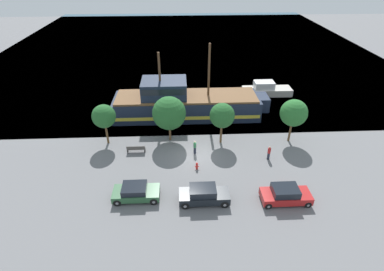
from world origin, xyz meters
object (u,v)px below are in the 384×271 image
pirate_ship (184,103)px  pedestrian_walking_near (195,147)px  bench_promenade_east (136,149)px  pedestrian_walking_far (269,153)px  fire_hydrant (197,166)px  parked_car_curb_front (204,195)px  parked_car_curb_mid (286,195)px  parked_car_curb_rear (136,192)px  moored_boat_dockside (266,90)px

pirate_ship → pedestrian_walking_near: size_ratio=12.68×
pedestrian_walking_near → pirate_ship: bearing=95.9°
bench_promenade_east → pedestrian_walking_far: bearing=-7.6°
fire_hydrant → pedestrian_walking_near: bearing=91.2°
pedestrian_walking_near → pedestrian_walking_far: bearing=-10.4°
fire_hydrant → pedestrian_walking_far: size_ratio=0.48×
parked_car_curb_front → parked_car_curb_mid: parked_car_curb_front is taller
parked_car_curb_front → parked_car_curb_rear: size_ratio=1.07×
fire_hydrant → parked_car_curb_mid: bearing=-33.3°
parked_car_curb_rear → pedestrian_walking_near: (5.59, 6.65, 0.10)m
pirate_ship → moored_boat_dockside: pirate_ship is taller
moored_boat_dockside → pedestrian_walking_far: (-3.96, -16.45, 0.03)m
moored_boat_dockside → parked_car_curb_mid: bearing=-100.4°
moored_boat_dockside → pirate_ship: bearing=-153.9°
bench_promenade_east → pedestrian_walking_near: 6.42m
pirate_ship → bench_promenade_east: pirate_ship is taller
parked_car_curb_rear → pedestrian_walking_far: (13.29, 5.24, 0.10)m
parked_car_curb_rear → bench_promenade_east: parked_car_curb_rear is taller
parked_car_curb_rear → moored_boat_dockside: bearing=51.5°
moored_boat_dockside → fire_hydrant: (-11.61, -17.78, -0.36)m
fire_hydrant → pedestrian_walking_far: pedestrian_walking_far is taller
pirate_ship → moored_boat_dockside: 14.04m
pedestrian_walking_near → parked_car_curb_rear: bearing=-130.0°
pedestrian_walking_far → moored_boat_dockside: bearing=76.5°
moored_boat_dockside → parked_car_curb_mid: moored_boat_dockside is taller
pirate_ship → parked_car_curb_rear: pirate_ship is taller
bench_promenade_east → pedestrian_walking_far: 14.23m
parked_car_curb_rear → pedestrian_walking_far: bearing=21.5°
bench_promenade_east → pedestrian_walking_far: (14.10, -1.88, 0.35)m
moored_boat_dockside → fire_hydrant: bearing=-123.1°
fire_hydrant → bench_promenade_east: bench_promenade_east is taller
moored_boat_dockside → parked_car_curb_mid: size_ratio=1.71×
parked_car_curb_front → pedestrian_walking_near: parked_car_curb_front is taller
parked_car_curb_rear → bench_promenade_east: (-0.81, 7.12, -0.25)m
pirate_ship → fire_hydrant: bearing=-85.2°
bench_promenade_east → pedestrian_walking_near: bearing=-4.2°
moored_boat_dockside → pedestrian_walking_far: 16.92m
fire_hydrant → parked_car_curb_front: bearing=-86.0°
moored_boat_dockside → parked_car_curb_front: moored_boat_dockside is taller
moored_boat_dockside → parked_car_curb_rear: bearing=-128.5°
pirate_ship → pedestrian_walking_far: 13.46m
pirate_ship → moored_boat_dockside: (12.58, 6.15, -1.05)m
parked_car_curb_mid → pedestrian_walking_near: pedestrian_walking_near is taller
parked_car_curb_mid → bench_promenade_east: size_ratio=2.15×
parked_car_curb_front → pedestrian_walking_near: size_ratio=2.76×
moored_boat_dockside → pedestrian_walking_near: moored_boat_dockside is taller
parked_car_curb_mid → pedestrian_walking_near: (-7.51, 7.64, 0.05)m
parked_car_curb_rear → pedestrian_walking_far: 14.29m
parked_car_curb_rear → fire_hydrant: bearing=34.7°
parked_car_curb_front → pedestrian_walking_near: 7.37m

